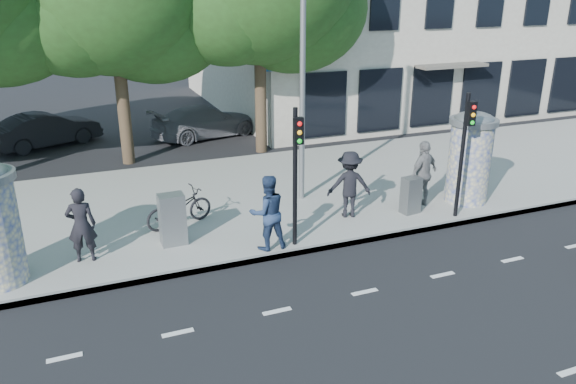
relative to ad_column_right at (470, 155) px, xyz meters
name	(u,v)px	position (x,y,z in m)	size (l,w,h in m)	color
ground	(401,327)	(-5.20, -4.70, -1.54)	(120.00, 120.00, 0.00)	black
sidewalk	(267,195)	(-5.20, 2.80, -1.46)	(40.00, 8.00, 0.15)	gray
curb	(322,248)	(-5.20, -1.15, -1.46)	(40.00, 0.10, 0.16)	slate
lane_dash_far	(365,292)	(-5.20, -3.30, -1.53)	(32.00, 0.12, 0.01)	silver
ad_column_right	(470,155)	(0.00, 0.00, 0.00)	(1.36, 1.36, 2.65)	beige
traffic_pole_near	(296,164)	(-5.80, -0.91, 0.69)	(0.22, 0.31, 3.40)	black
traffic_pole_far	(465,143)	(-1.00, -0.91, 0.69)	(0.22, 0.31, 3.40)	black
street_lamp	(304,38)	(-4.40, 1.93, 3.26)	(0.25, 0.93, 8.00)	slate
ped_b	(81,225)	(-10.62, 0.16, -0.50)	(0.65, 0.43, 1.78)	black
ped_c	(268,213)	(-6.48, -0.81, -0.46)	(0.90, 0.70, 1.85)	navy
ped_d	(349,184)	(-3.75, 0.25, -0.47)	(1.19, 0.68, 1.84)	black
ped_e	(423,174)	(-1.44, 0.15, -0.42)	(1.13, 0.64, 1.93)	gray
bicycle	(179,208)	(-8.18, 1.34, -0.89)	(1.88, 0.65, 0.99)	black
cabinet_left	(172,219)	(-8.55, 0.29, -0.75)	(0.61, 0.45, 1.28)	slate
cabinet_right	(411,195)	(-2.04, -0.19, -0.87)	(0.50, 0.36, 1.04)	#5D6061
car_mid	(46,130)	(-11.43, 11.53, -0.86)	(4.13, 1.44, 1.36)	black
car_right	(205,122)	(-5.18, 10.57, -0.87)	(4.59, 1.87, 1.33)	slate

